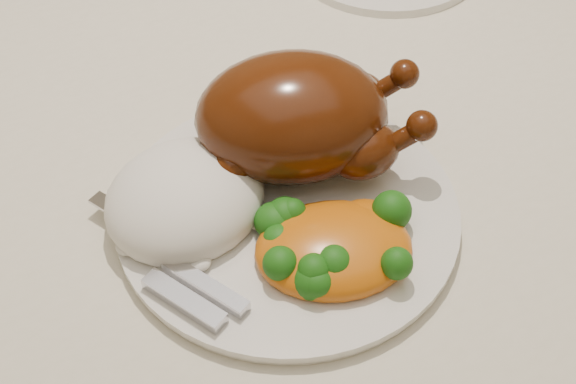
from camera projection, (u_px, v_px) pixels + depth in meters
name	position (u px, v px, depth m)	size (l,w,h in m)	color
dining_table	(310.00, 113.00, 0.87)	(1.60, 0.90, 0.76)	brown
tablecloth	(311.00, 60.00, 0.82)	(1.73, 1.03, 0.18)	beige
dinner_plate	(288.00, 214.00, 0.63)	(0.26, 0.26, 0.01)	silver
roast_chicken	(298.00, 117.00, 0.63)	(0.21, 0.16, 0.10)	#4F1D08
rice_mound	(185.00, 200.00, 0.62)	(0.16, 0.15, 0.07)	white
mac_and_cheese	(333.00, 246.00, 0.59)	(0.14, 0.13, 0.05)	#D4600D
cutlery	(181.00, 270.00, 0.58)	(0.07, 0.16, 0.01)	silver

